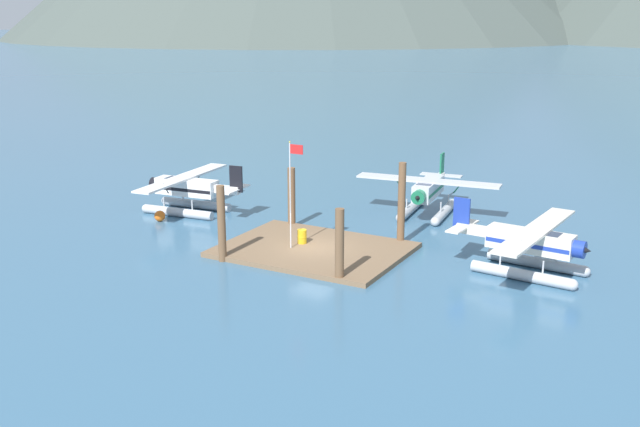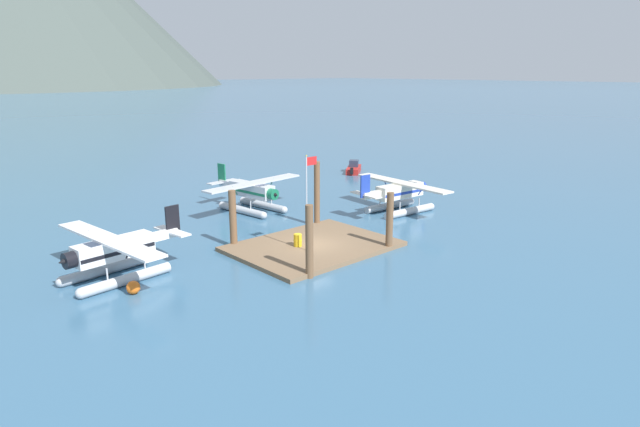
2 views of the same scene
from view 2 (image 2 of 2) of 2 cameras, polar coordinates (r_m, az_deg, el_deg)
The scene contains 13 objects.
ground_plane at distance 38.72m, azimuth -0.75°, elevation -3.68°, with size 1200.00×1200.00×0.00m, color #38607F.
dock_platform at distance 38.67m, azimuth -0.75°, elevation -3.47°, with size 11.01×8.29×0.30m, color brown.
piling_near_left at distance 32.64m, azimuth -1.13°, elevation -3.01°, with size 0.48×0.48×4.60m, color brown.
piling_near_right at distance 38.12m, azimuth 7.35°, elevation -0.84°, with size 0.50×0.50×4.15m, color brown.
piling_far_left at distance 38.88m, azimuth -9.16°, elevation -0.58°, with size 0.52×0.52×4.18m, color brown.
piling_far_right at distance 43.53m, azimuth -0.33°, elevation 2.04°, with size 0.47×0.47×5.30m, color brown.
flagpole at distance 36.32m, azimuth -1.28°, elevation 2.24°, with size 0.95×0.10×6.62m.
fuel_drum at distance 38.12m, azimuth -2.36°, elevation -2.82°, with size 0.62×0.62×0.88m.
mooring_buoy at distance 32.73m, azimuth -19.08°, elevation -7.38°, with size 0.77×0.77×0.77m, color orange.
seaplane_silver_bow_right at distance 48.90m, azimuth -7.17°, elevation 2.07°, with size 10.49×7.95×3.84m.
seaplane_white_port_fwd at distance 34.89m, azimuth -20.87°, elevation -4.08°, with size 7.96×10.49×3.84m.
seaplane_cream_stbd_fwd at distance 48.69m, azimuth 8.43°, elevation 1.97°, with size 7.96×10.48×3.84m.
boat_red_open_east at distance 67.60m, azimuth 3.58°, elevation 4.77°, with size 4.23×3.78×1.50m.
Camera 2 is at (-24.40, -27.41, 12.33)m, focal length 30.37 mm.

